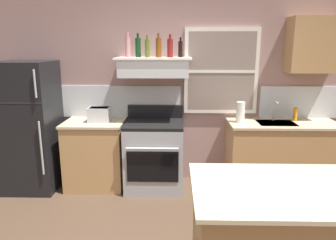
{
  "coord_description": "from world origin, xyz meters",
  "views": [
    {
      "loc": [
        0.03,
        -2.11,
        1.88
      ],
      "look_at": [
        -0.05,
        1.2,
        1.1
      ],
      "focal_mm": 33.46,
      "sensor_mm": 36.0,
      "label": 1
    }
  ],
  "objects_px": {
    "toaster": "(99,114)",
    "refrigerator": "(29,127)",
    "bottle_balsamic_dark": "(180,49)",
    "paper_towel_roll": "(240,112)",
    "bottle_olive_oil_square": "(147,48)",
    "bottle_red_label_wine": "(170,48)",
    "bottle_rose_pink": "(128,47)",
    "dish_soap_bottle": "(295,114)",
    "bottle_dark_green_wine": "(138,47)",
    "bottle_amber_wine": "(159,47)",
    "stove_range": "(154,155)"
  },
  "relations": [
    {
      "from": "toaster",
      "to": "refrigerator",
      "type": "bearing_deg",
      "value": -176.5
    },
    {
      "from": "bottle_balsamic_dark",
      "to": "paper_towel_roll",
      "type": "distance_m",
      "value": 1.13
    },
    {
      "from": "bottle_olive_oil_square",
      "to": "bottle_red_label_wine",
      "type": "height_order",
      "value": "bottle_red_label_wine"
    },
    {
      "from": "bottle_rose_pink",
      "to": "bottle_balsamic_dark",
      "type": "height_order",
      "value": "bottle_rose_pink"
    },
    {
      "from": "bottle_rose_pink",
      "to": "dish_soap_bottle",
      "type": "bearing_deg",
      "value": 0.12
    },
    {
      "from": "bottle_dark_green_wine",
      "to": "paper_towel_roll",
      "type": "distance_m",
      "value": 1.57
    },
    {
      "from": "bottle_dark_green_wine",
      "to": "refrigerator",
      "type": "bearing_deg",
      "value": -173.91
    },
    {
      "from": "bottle_red_label_wine",
      "to": "bottle_balsamic_dark",
      "type": "xyz_separation_m",
      "value": [
        0.13,
        0.07,
        -0.01
      ]
    },
    {
      "from": "bottle_amber_wine",
      "to": "paper_towel_roll",
      "type": "height_order",
      "value": "bottle_amber_wine"
    },
    {
      "from": "toaster",
      "to": "bottle_dark_green_wine",
      "type": "xyz_separation_m",
      "value": [
        0.52,
        0.1,
        0.86
      ]
    },
    {
      "from": "refrigerator",
      "to": "bottle_rose_pink",
      "type": "relative_size",
      "value": 5.47
    },
    {
      "from": "refrigerator",
      "to": "paper_towel_roll",
      "type": "relative_size",
      "value": 6.29
    },
    {
      "from": "refrigerator",
      "to": "bottle_red_label_wine",
      "type": "distance_m",
      "value": 2.12
    },
    {
      "from": "bottle_red_label_wine",
      "to": "paper_towel_roll",
      "type": "distance_m",
      "value": 1.23
    },
    {
      "from": "bottle_amber_wine",
      "to": "bottle_red_label_wine",
      "type": "distance_m",
      "value": 0.15
    },
    {
      "from": "stove_range",
      "to": "bottle_balsamic_dark",
      "type": "bearing_deg",
      "value": 21.29
    },
    {
      "from": "stove_range",
      "to": "bottle_dark_green_wine",
      "type": "bearing_deg",
      "value": 147.01
    },
    {
      "from": "refrigerator",
      "to": "paper_towel_roll",
      "type": "height_order",
      "value": "refrigerator"
    },
    {
      "from": "bottle_olive_oil_square",
      "to": "refrigerator",
      "type": "bearing_deg",
      "value": -177.11
    },
    {
      "from": "refrigerator",
      "to": "bottle_olive_oil_square",
      "type": "height_order",
      "value": "bottle_olive_oil_square"
    },
    {
      "from": "stove_range",
      "to": "bottle_red_label_wine",
      "type": "xyz_separation_m",
      "value": [
        0.21,
        0.07,
        1.4
      ]
    },
    {
      "from": "bottle_amber_wine",
      "to": "bottle_rose_pink",
      "type": "bearing_deg",
      "value": 169.36
    },
    {
      "from": "bottle_dark_green_wine",
      "to": "paper_towel_roll",
      "type": "height_order",
      "value": "bottle_dark_green_wine"
    },
    {
      "from": "dish_soap_bottle",
      "to": "bottle_balsamic_dark",
      "type": "bearing_deg",
      "value": -179.82
    },
    {
      "from": "bottle_red_label_wine",
      "to": "bottle_balsamic_dark",
      "type": "bearing_deg",
      "value": 26.61
    },
    {
      "from": "bottle_amber_wine",
      "to": "dish_soap_bottle",
      "type": "relative_size",
      "value": 1.65
    },
    {
      "from": "refrigerator",
      "to": "paper_towel_roll",
      "type": "bearing_deg",
      "value": 1.24
    },
    {
      "from": "bottle_olive_oil_square",
      "to": "paper_towel_roll",
      "type": "relative_size",
      "value": 1.02
    },
    {
      "from": "stove_range",
      "to": "bottle_amber_wine",
      "type": "distance_m",
      "value": 1.41
    },
    {
      "from": "stove_range",
      "to": "bottle_olive_oil_square",
      "type": "bearing_deg",
      "value": 144.11
    },
    {
      "from": "refrigerator",
      "to": "bottle_balsamic_dark",
      "type": "bearing_deg",
      "value": 4.47
    },
    {
      "from": "refrigerator",
      "to": "bottle_amber_wine",
      "type": "xyz_separation_m",
      "value": [
        1.71,
        0.08,
        1.02
      ]
    },
    {
      "from": "paper_towel_roll",
      "to": "refrigerator",
      "type": "bearing_deg",
      "value": -178.76
    },
    {
      "from": "bottle_amber_wine",
      "to": "refrigerator",
      "type": "bearing_deg",
      "value": -177.31
    },
    {
      "from": "toaster",
      "to": "bottle_olive_oil_square",
      "type": "bearing_deg",
      "value": 2.0
    },
    {
      "from": "bottle_balsamic_dark",
      "to": "bottle_olive_oil_square",
      "type": "bearing_deg",
      "value": -169.66
    },
    {
      "from": "bottle_olive_oil_square",
      "to": "paper_towel_roll",
      "type": "bearing_deg",
      "value": -0.9
    },
    {
      "from": "toaster",
      "to": "bottle_red_label_wine",
      "type": "relative_size",
      "value": 1.05
    },
    {
      "from": "paper_towel_roll",
      "to": "bottle_olive_oil_square",
      "type": "bearing_deg",
      "value": 179.1
    },
    {
      "from": "stove_range",
      "to": "bottle_rose_pink",
      "type": "height_order",
      "value": "bottle_rose_pink"
    },
    {
      "from": "bottle_dark_green_wine",
      "to": "toaster",
      "type": "bearing_deg",
      "value": -169.35
    },
    {
      "from": "refrigerator",
      "to": "bottle_rose_pink",
      "type": "xyz_separation_m",
      "value": [
        1.31,
        0.16,
        1.03
      ]
    },
    {
      "from": "stove_range",
      "to": "bottle_dark_green_wine",
      "type": "relative_size",
      "value": 3.64
    },
    {
      "from": "bottle_amber_wine",
      "to": "bottle_dark_green_wine",
      "type": "bearing_deg",
      "value": 164.53
    },
    {
      "from": "toaster",
      "to": "paper_towel_roll",
      "type": "relative_size",
      "value": 1.1
    },
    {
      "from": "bottle_rose_pink",
      "to": "bottle_red_label_wine",
      "type": "relative_size",
      "value": 1.09
    },
    {
      "from": "stove_range",
      "to": "bottle_red_label_wine",
      "type": "bearing_deg",
      "value": 17.78
    },
    {
      "from": "refrigerator",
      "to": "bottle_olive_oil_square",
      "type": "relative_size",
      "value": 6.18
    },
    {
      "from": "bottle_rose_pink",
      "to": "bottle_dark_green_wine",
      "type": "height_order",
      "value": "bottle_rose_pink"
    },
    {
      "from": "toaster",
      "to": "bottle_amber_wine",
      "type": "height_order",
      "value": "bottle_amber_wine"
    }
  ]
}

